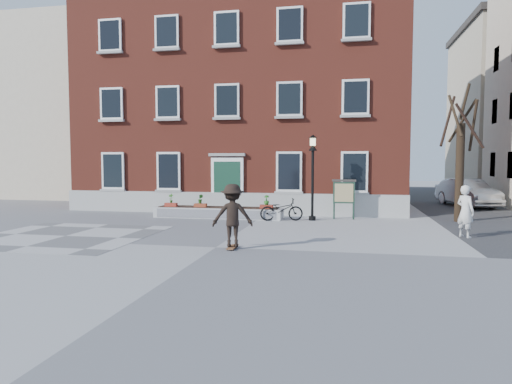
% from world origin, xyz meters
% --- Properties ---
extents(ground, '(100.00, 100.00, 0.00)m').
position_xyz_m(ground, '(0.00, 0.00, 0.00)').
color(ground, gray).
rests_on(ground, ground).
extents(checker_patch, '(6.00, 6.00, 0.01)m').
position_xyz_m(checker_patch, '(-6.00, 1.00, 0.01)').
color(checker_patch, '#58595B').
rests_on(checker_patch, ground).
extents(distant_building, '(10.00, 12.00, 13.00)m').
position_xyz_m(distant_building, '(-18.00, 20.00, 6.50)').
color(distant_building, beige).
rests_on(distant_building, ground).
extents(bicycle, '(2.07, 1.15, 1.03)m').
position_xyz_m(bicycle, '(1.13, 6.76, 0.52)').
color(bicycle, black).
rests_on(bicycle, ground).
extents(parked_car, '(2.94, 5.30, 1.65)m').
position_xyz_m(parked_car, '(11.11, 15.28, 0.83)').
color(parked_car, silver).
rests_on(parked_car, ground).
extents(bystander, '(0.77, 0.82, 1.88)m').
position_xyz_m(bystander, '(8.23, 3.58, 0.94)').
color(bystander, silver).
rests_on(bystander, ground).
extents(brick_building, '(18.40, 10.85, 12.60)m').
position_xyz_m(brick_building, '(-2.00, 13.98, 6.30)').
color(brick_building, maroon).
rests_on(brick_building, ground).
extents(planter_assembly, '(6.20, 1.12, 1.15)m').
position_xyz_m(planter_assembly, '(-1.99, 7.18, 0.31)').
color(planter_assembly, silver).
rests_on(planter_assembly, ground).
extents(bare_tree, '(1.83, 1.83, 6.16)m').
position_xyz_m(bare_tree, '(9.01, 8.01, 2.79)').
color(bare_tree, black).
rests_on(bare_tree, ground).
extents(lamp_post, '(0.40, 0.40, 3.93)m').
position_xyz_m(lamp_post, '(2.51, 7.17, 2.54)').
color(lamp_post, black).
rests_on(lamp_post, ground).
extents(notice_board, '(1.10, 0.16, 1.87)m').
position_xyz_m(notice_board, '(3.93, 7.87, 1.26)').
color(notice_board, '#193326').
rests_on(notice_board, ground).
extents(skateboarder, '(1.41, 1.03, 2.03)m').
position_xyz_m(skateboarder, '(0.58, -0.11, 1.05)').
color(skateboarder, brown).
rests_on(skateboarder, ground).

